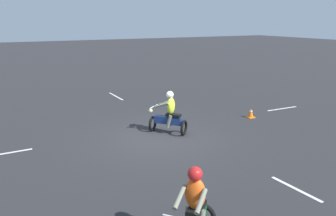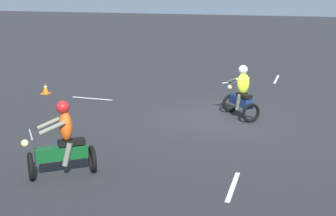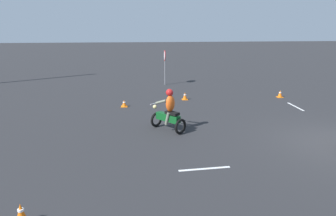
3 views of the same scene
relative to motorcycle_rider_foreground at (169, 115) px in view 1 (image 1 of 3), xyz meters
name	(u,v)px [view 1 (image 1 of 3)]	position (x,y,z in m)	size (l,w,h in m)	color
ground_plane	(159,137)	(0.55, 0.26, -0.73)	(120.00, 120.00, 0.00)	#28282B
motorcycle_rider_foreground	(169,115)	(0.00, 0.00, 0.00)	(1.36, 1.46, 1.66)	black
motorcycle_rider_background	(193,214)	(2.61, 6.00, 0.00)	(1.45, 1.36, 1.66)	black
traffic_cone_near_right	(251,113)	(-4.21, -0.17, -0.52)	(0.32, 0.32, 0.43)	orange
lane_stripe_e	(5,153)	(5.67, -0.70, -0.72)	(0.10, 1.64, 0.01)	silver
lane_stripe_n	(296,189)	(-0.93, 5.32, -0.72)	(0.10, 1.53, 0.01)	silver
lane_stripe_w	(282,109)	(-6.59, -0.60, -0.72)	(0.10, 1.83, 0.01)	silver
lane_stripe_s	(116,96)	(-0.20, -6.92, -0.72)	(0.10, 2.06, 0.01)	silver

